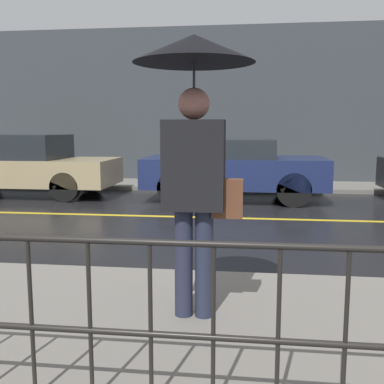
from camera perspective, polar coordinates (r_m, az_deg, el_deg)
ground_plane at (r=8.19m, az=-0.02°, el=-3.21°), size 80.00×80.00×0.00m
sidewalk_near at (r=3.75m, az=-9.35°, el=-16.37°), size 28.00×2.62×0.10m
sidewalk_far at (r=12.43m, az=2.45°, el=0.87°), size 28.00×1.86×0.10m
lane_marking at (r=8.19m, az=-0.02°, el=-3.18°), size 25.20×0.12×0.01m
building_storefront at (r=13.42m, az=2.89°, el=10.83°), size 28.00×0.30×4.51m
railing_foreground at (r=2.59m, az=-16.46°, el=-12.84°), size 12.00×0.04×0.93m
pedestrian at (r=3.45m, az=0.36°, el=9.98°), size 0.92×0.92×2.19m
car_tan at (r=11.55m, az=-20.95°, el=3.26°), size 4.46×1.78×1.46m
car_navy at (r=10.21m, az=5.21°, el=3.11°), size 4.01×1.91×1.37m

